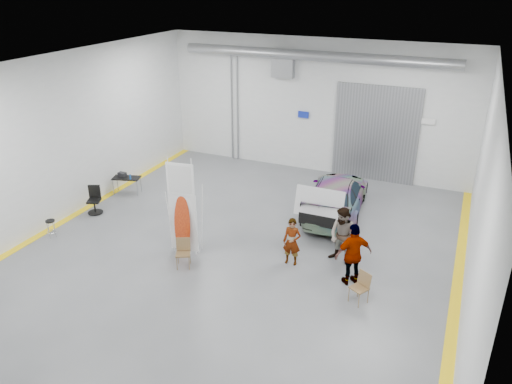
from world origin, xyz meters
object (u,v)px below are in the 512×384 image
at_px(work_table, 125,177).
at_px(person_a, 292,242).
at_px(person_b, 343,236).
at_px(office_chair, 95,201).
at_px(sedan_car, 336,195).
at_px(folding_chair_near, 184,259).
at_px(person_c, 353,254).
at_px(folding_chair_far, 359,293).
at_px(surfboard_display, 181,216).
at_px(shop_stool, 51,229).

bearing_deg(work_table, person_a, -16.59).
xyz_separation_m(person_b, office_chair, (-9.56, -0.25, -0.48)).
height_order(sedan_car, folding_chair_near, sedan_car).
bearing_deg(person_c, folding_chair_near, -25.79).
bearing_deg(folding_chair_far, surfboard_display, -153.77).
xyz_separation_m(person_a, office_chair, (-8.13, 0.44, -0.32)).
bearing_deg(office_chair, work_table, 67.80).
bearing_deg(folding_chair_far, shop_stool, -147.47).
relative_size(person_c, folding_chair_far, 2.15).
bearing_deg(surfboard_display, person_a, 6.13).
height_order(person_b, folding_chair_far, person_b).
relative_size(sedan_car, folding_chair_far, 5.45).
relative_size(person_a, folding_chair_near, 1.70).
bearing_deg(person_a, folding_chair_far, -29.43).
bearing_deg(sedan_car, person_c, 105.31).
height_order(person_a, folding_chair_far, person_a).
bearing_deg(sedan_car, work_table, 5.50).
height_order(person_b, surfboard_display, surfboard_display).
distance_m(sedan_car, office_chair, 9.21).
relative_size(person_b, person_c, 0.96).
bearing_deg(surfboard_display, person_c, -2.04).
relative_size(person_b, folding_chair_near, 2.04).
bearing_deg(sedan_car, office_chair, 17.93).
relative_size(person_b, surfboard_display, 0.56).
distance_m(person_a, surfboard_display, 3.62).
xyz_separation_m(folding_chair_far, office_chair, (-10.55, 1.62, 0.18)).
height_order(folding_chair_far, shop_stool, folding_chair_far).
relative_size(surfboard_display, work_table, 2.71).
height_order(sedan_car, person_a, person_a).
height_order(person_b, office_chair, person_b).
relative_size(surfboard_display, office_chair, 3.15).
bearing_deg(folding_chair_far, sedan_car, 141.30).
relative_size(sedan_car, folding_chair_near, 5.38).
distance_m(sedan_car, surfboard_display, 6.26).
xyz_separation_m(person_c, folding_chair_far, (0.41, -0.85, -0.70)).
distance_m(folding_chair_far, work_table, 11.24).
relative_size(shop_stool, work_table, 0.52).
bearing_deg(work_table, surfboard_display, -34.62).
bearing_deg(person_b, sedan_car, 126.18).
bearing_deg(sedan_car, shop_stool, 28.69).
xyz_separation_m(person_b, folding_chair_near, (-4.46, -2.24, -0.66)).
relative_size(person_c, folding_chair_near, 2.13).
distance_m(folding_chair_far, office_chair, 10.67).
bearing_deg(person_b, folding_chair_near, -135.33).
bearing_deg(shop_stool, folding_chair_far, 2.92).
height_order(person_a, office_chair, person_a).
bearing_deg(folding_chair_near, sedan_car, 33.27).
distance_m(person_a, person_b, 1.60).
distance_m(person_b, folding_chair_near, 5.03).
relative_size(shop_stool, office_chair, 0.61).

